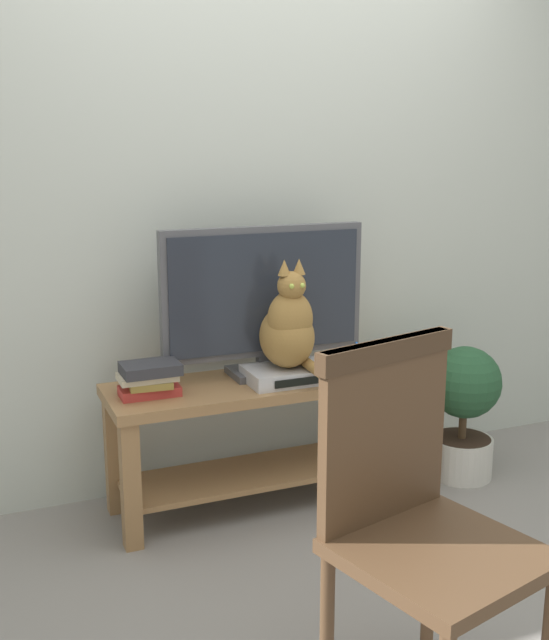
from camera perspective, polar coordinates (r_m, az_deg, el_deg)
ground_plane at (r=3.05m, az=5.27°, el=-17.28°), size 12.00×12.00×0.00m
back_wall at (r=3.49m, az=-1.54°, el=10.81°), size 7.00×0.12×2.80m
tv_stand at (r=3.32m, az=-0.33°, el=-7.21°), size 1.38×0.42×0.56m
tv at (r=3.23m, az=-0.78°, el=1.73°), size 0.89×0.20×0.64m
media_box at (r=3.22m, az=0.91°, el=-4.02°), size 0.34×0.24×0.06m
cat at (r=3.16m, az=1.05°, el=-0.57°), size 0.22×0.33×0.46m
wooden_chair at (r=2.15m, az=10.31°, el=-13.37°), size 0.58×0.58×1.02m
book_stack at (r=3.07m, az=-9.23°, el=-4.30°), size 0.24×0.16×0.14m
potted_plant at (r=3.69m, az=13.82°, el=-6.21°), size 0.33×0.33×0.63m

